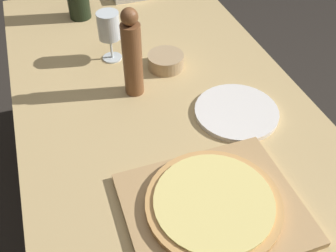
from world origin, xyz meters
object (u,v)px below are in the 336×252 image
pizza (214,203)px  pepper_mill (132,55)px  wine_glass (109,27)px  small_bowl (166,61)px

pizza → pepper_mill: 0.49m
wine_glass → small_bowl: wine_glass is taller
pizza → wine_glass: size_ratio=1.83×
pepper_mill → small_bowl: 0.19m
pizza → wine_glass: 0.68m
wine_glass → pepper_mill: bearing=-82.8°
wine_glass → small_bowl: (0.16, -0.11, -0.09)m
pepper_mill → small_bowl: pepper_mill is taller
pizza → pepper_mill: size_ratio=1.12×
wine_glass → pizza: bearing=-83.5°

